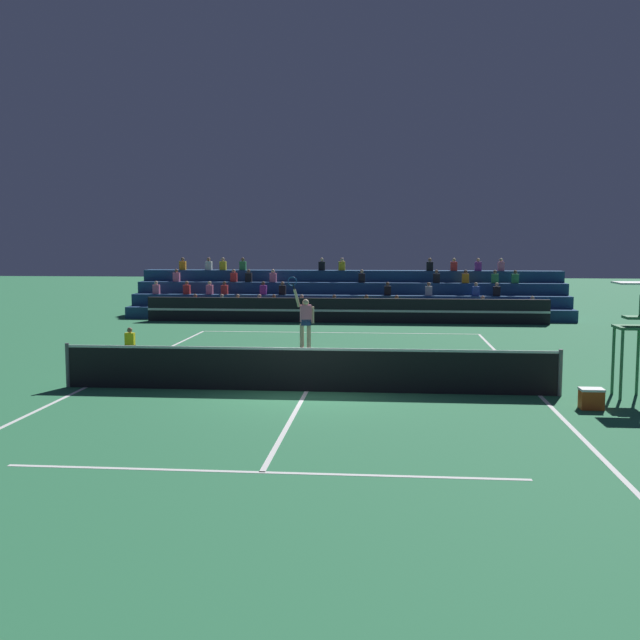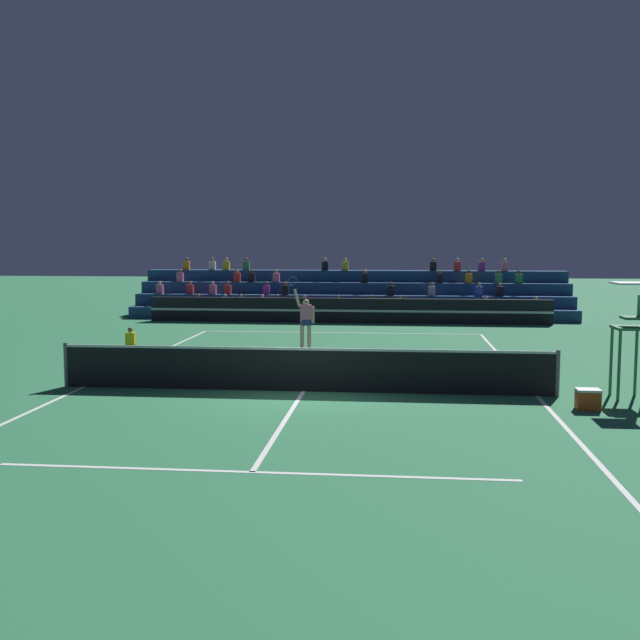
% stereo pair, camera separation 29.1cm
% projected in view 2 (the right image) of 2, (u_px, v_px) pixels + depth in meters
% --- Properties ---
extents(ground_plane, '(120.00, 120.00, 0.00)m').
position_uv_depth(ground_plane, '(304.00, 391.00, 18.01)').
color(ground_plane, '#2D7A4C').
extents(court_lines, '(11.10, 23.90, 0.01)m').
position_uv_depth(court_lines, '(304.00, 391.00, 18.01)').
color(court_lines, white).
rests_on(court_lines, ground).
extents(tennis_net, '(12.00, 0.10, 1.10)m').
position_uv_depth(tennis_net, '(303.00, 369.00, 17.96)').
color(tennis_net, slate).
rests_on(tennis_net, ground).
extents(sponsor_banner_wall, '(18.00, 0.26, 1.10)m').
position_uv_depth(sponsor_banner_wall, '(347.00, 311.00, 33.47)').
color(sponsor_banner_wall, black).
rests_on(sponsor_banner_wall, ground).
extents(bleacher_stand, '(20.84, 3.80, 2.83)m').
position_uv_depth(bleacher_stand, '(351.00, 299.00, 36.58)').
color(bleacher_stand, navy).
rests_on(bleacher_stand, ground).
extents(umpire_chair, '(0.76, 0.84, 2.67)m').
position_uv_depth(umpire_chair, '(631.00, 324.00, 17.06)').
color(umpire_chair, '#337047').
rests_on(umpire_chair, ground).
extents(ball_kid_courtside, '(0.30, 0.36, 0.84)m').
position_uv_depth(ball_kid_courtside, '(131.00, 343.00, 24.25)').
color(ball_kid_courtside, black).
rests_on(ball_kid_courtside, ground).
extents(tennis_player, '(0.89, 0.36, 2.50)m').
position_uv_depth(tennis_player, '(306.00, 321.00, 24.79)').
color(tennis_player, beige).
rests_on(tennis_player, ground).
extents(tennis_ball, '(0.07, 0.07, 0.07)m').
position_uv_depth(tennis_ball, '(280.00, 354.00, 23.80)').
color(tennis_ball, '#C6DB33').
rests_on(tennis_ball, ground).
extents(equipment_cooler, '(0.50, 0.38, 0.45)m').
position_uv_depth(equipment_cooler, '(588.00, 399.00, 16.01)').
color(equipment_cooler, '#D84C19').
rests_on(equipment_cooler, ground).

